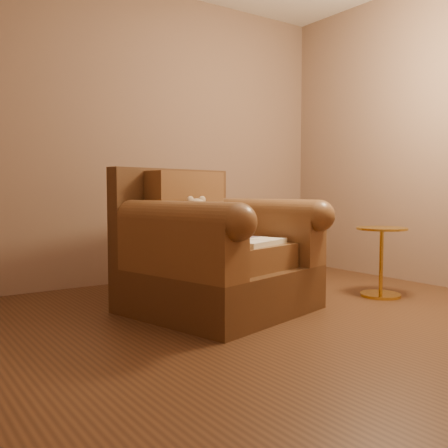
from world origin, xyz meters
TOP-DOWN VIEW (x-y plane):
  - floor at (0.00, 0.00)m, footprint 4.00×4.00m
  - room at (0.00, 0.00)m, footprint 4.02×4.02m
  - armchair at (-0.11, 0.67)m, footprint 1.35×1.30m
  - teddy_bear at (-0.19, 0.75)m, footprint 0.24×0.27m
  - guidebook at (0.02, 0.38)m, footprint 0.52×0.42m
  - side_table at (1.22, 0.26)m, footprint 0.40×0.40m

SIDE VIEW (x-z plane):
  - floor at x=0.00m, z-range 0.00..0.00m
  - side_table at x=1.22m, z-range 0.02..0.57m
  - armchair at x=-0.11m, z-range -0.11..0.89m
  - guidebook at x=0.02m, z-range 0.48..0.52m
  - teddy_bear at x=-0.19m, z-range 0.44..0.77m
  - room at x=0.00m, z-range 0.36..3.07m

